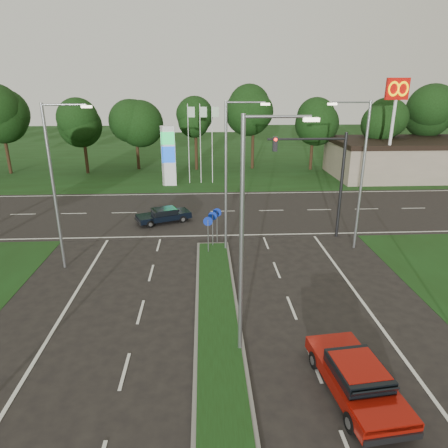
{
  "coord_description": "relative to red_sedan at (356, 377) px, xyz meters",
  "views": [
    {
      "loc": [
        -0.49,
        -7.07,
        9.91
      ],
      "look_at": [
        0.62,
        14.7,
        2.2
      ],
      "focal_mm": 32.0,
      "sensor_mm": 36.0,
      "label": 1
    }
  ],
  "objects": [
    {
      "name": "streetlight_median_near",
      "position": [
        -3.47,
        2.51,
        4.41
      ],
      "size": [
        2.53,
        0.22,
        9.0
      ],
      "color": "gray",
      "rests_on": "ground"
    },
    {
      "name": "verge_far",
      "position": [
        -4.47,
        51.51,
        -0.67
      ],
      "size": [
        160.0,
        50.0,
        0.02
      ],
      "primitive_type": "cube",
      "color": "black",
      "rests_on": "ground"
    },
    {
      "name": "treeline_far",
      "position": [
        -4.36,
        36.44,
        6.16
      ],
      "size": [
        6.0,
        6.0,
        9.9
      ],
      "color": "black",
      "rests_on": "ground"
    },
    {
      "name": "cross_road",
      "position": [
        -4.47,
        20.51,
        -0.67
      ],
      "size": [
        160.0,
        12.0,
        0.02
      ],
      "primitive_type": "cube",
      "color": "black",
      "rests_on": "ground"
    },
    {
      "name": "gas_pylon",
      "position": [
        -8.25,
        29.56,
        2.53
      ],
      "size": [
        5.8,
        1.26,
        8.0
      ],
      "color": "silver",
      "rests_on": "ground"
    },
    {
      "name": "streetlight_left_far",
      "position": [
        -12.77,
        10.51,
        4.41
      ],
      "size": [
        2.53,
        0.22,
        9.0
      ],
      "color": "gray",
      "rests_on": "ground"
    },
    {
      "name": "red_sedan",
      "position": [
        0.0,
        0.0,
        0.0
      ],
      "size": [
        2.35,
        4.71,
        1.24
      ],
      "rotation": [
        0.0,
        0.0,
        0.11
      ],
      "color": "maroon",
      "rests_on": "ground"
    },
    {
      "name": "mcdonalds_sign",
      "position": [
        13.53,
        28.48,
        7.32
      ],
      "size": [
        2.2,
        0.47,
        10.4
      ],
      "color": "silver",
      "rests_on": "ground"
    },
    {
      "name": "commercial_building",
      "position": [
        17.53,
        32.51,
        1.33
      ],
      "size": [
        16.0,
        9.0,
        4.0
      ],
      "primitive_type": "cube",
      "color": "gray",
      "rests_on": "ground"
    },
    {
      "name": "traffic_signal",
      "position": [
        2.72,
        14.5,
        3.98
      ],
      "size": [
        5.1,
        0.42,
        7.0
      ],
      "color": "black",
      "rests_on": "ground"
    },
    {
      "name": "median_kerb",
      "position": [
        -4.47,
        0.51,
        -0.61
      ],
      "size": [
        2.0,
        26.0,
        0.12
      ],
      "primitive_type": "cube",
      "color": "slate",
      "rests_on": "ground"
    },
    {
      "name": "streetlight_median_far",
      "position": [
        -3.47,
        12.51,
        4.41
      ],
      "size": [
        2.53,
        0.22,
        9.0
      ],
      "color": "gray",
      "rests_on": "ground"
    },
    {
      "name": "navy_sedan",
      "position": [
        -8.02,
        18.05,
        -0.09
      ],
      "size": [
        4.21,
        3.0,
        1.07
      ],
      "rotation": [
        0.0,
        0.0,
        1.97
      ],
      "color": "black",
      "rests_on": "ground"
    },
    {
      "name": "streetlight_right_far",
      "position": [
        4.33,
        12.51,
        4.41
      ],
      "size": [
        2.53,
        0.22,
        9.0
      ],
      "rotation": [
        0.0,
        0.0,
        3.14
      ],
      "color": "gray",
      "rests_on": "ground"
    },
    {
      "name": "median_signs",
      "position": [
        -4.47,
        12.91,
        1.04
      ],
      "size": [
        1.16,
        1.76,
        2.38
      ],
      "color": "gray",
      "rests_on": "ground"
    }
  ]
}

